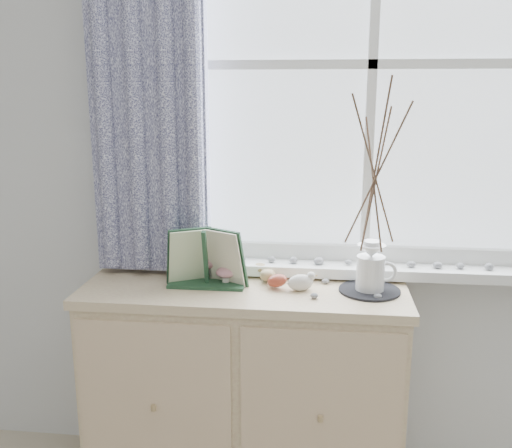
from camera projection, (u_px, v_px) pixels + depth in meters
name	position (u px, v px, depth m)	size (l,w,h in m)	color
sideboard	(245.00, 390.00, 2.21)	(1.20, 0.45, 0.85)	beige
botanical_book	(205.00, 259.00, 2.06)	(0.33, 0.13, 0.23)	#1E3E27
toadstool_cluster	(216.00, 264.00, 2.17)	(0.15, 0.16, 0.10)	white
wooden_eggs	(268.00, 275.00, 2.15)	(0.14, 0.18, 0.08)	#A2845A
songbird_figurine	(301.00, 282.00, 2.06)	(0.13, 0.06, 0.07)	silver
crocheted_doily	(369.00, 290.00, 2.06)	(0.22, 0.22, 0.01)	black
twig_pitcher	(375.00, 171.00, 1.95)	(0.29, 0.29, 0.77)	white
sideboard_pebbles	(339.00, 291.00, 2.03)	(0.25, 0.18, 0.02)	#949396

